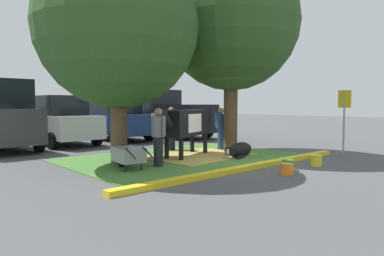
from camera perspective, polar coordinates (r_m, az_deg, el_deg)
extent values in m
plane|color=#4C4C4F|center=(10.17, 6.95, -5.55)|extent=(80.00, 80.00, 0.00)
cube|color=#477A33|center=(10.90, -1.28, -4.84)|extent=(6.95, 4.88, 0.02)
cube|color=yellow|center=(9.11, 9.46, -6.30)|extent=(8.15, 0.24, 0.12)
cube|color=tan|center=(11.14, 1.04, -4.57)|extent=(3.41, 2.69, 0.04)
cylinder|color=brown|center=(9.91, -11.89, 0.60)|extent=(0.46, 0.46, 2.22)
sphere|color=#2D5123|center=(10.11, -12.11, 15.88)|extent=(4.45, 4.45, 4.45)
cylinder|color=#4C3823|center=(12.17, 6.33, 2.69)|extent=(0.48, 0.48, 2.83)
sphere|color=#2D5123|center=(12.48, 6.44, 16.72)|extent=(4.61, 4.61, 4.61)
cube|color=black|center=(10.98, -0.81, 0.90)|extent=(2.40, 1.51, 0.80)
cube|color=white|center=(10.85, -1.17, 0.86)|extent=(1.10, 1.00, 0.56)
cylinder|color=black|center=(9.81, -4.34, 1.12)|extent=(0.71, 0.53, 0.58)
cube|color=black|center=(9.53, -5.32, 2.12)|extent=(0.51, 0.40, 0.32)
cube|color=white|center=(9.36, -5.96, 1.84)|extent=(0.19, 0.23, 0.20)
cylinder|color=black|center=(10.17, -1.78, -3.56)|extent=(0.14, 0.14, 0.69)
cylinder|color=black|center=(10.41, -4.17, -3.39)|extent=(0.14, 0.14, 0.69)
cylinder|color=black|center=(11.72, 2.17, -2.58)|extent=(0.14, 0.14, 0.69)
cylinder|color=black|center=(11.92, 0.02, -2.46)|extent=(0.14, 0.14, 0.69)
cylinder|color=black|center=(12.08, 1.77, -0.02)|extent=(0.06, 0.06, 0.70)
ellipsoid|color=black|center=(11.06, 7.95, -3.55)|extent=(1.17, 0.66, 0.48)
cube|color=black|center=(10.55, 6.30, -3.78)|extent=(0.31, 0.24, 0.22)
cube|color=silver|center=(10.45, 5.95, -3.86)|extent=(0.08, 0.11, 0.16)
cylinder|color=black|center=(10.69, 7.82, -4.77)|extent=(0.36, 0.16, 0.10)
cylinder|color=black|center=(9.31, -5.51, -3.92)|extent=(0.26, 0.26, 0.80)
cylinder|color=slate|center=(9.24, -5.53, 0.25)|extent=(0.34, 0.34, 0.55)
sphere|color=#8C664C|center=(9.23, -5.55, 2.63)|extent=(0.22, 0.22, 0.22)
cylinder|color=slate|center=(9.41, -6.42, 0.47)|extent=(0.09, 0.09, 0.52)
cylinder|color=slate|center=(9.08, -4.62, 0.36)|extent=(0.09, 0.09, 0.52)
cylinder|color=#23478C|center=(12.69, 4.76, -1.88)|extent=(0.26, 0.26, 0.79)
cylinder|color=#23478C|center=(12.64, 4.78, 1.11)|extent=(0.34, 0.34, 0.54)
sphere|color=tan|center=(12.63, 4.79, 2.82)|extent=(0.21, 0.21, 0.21)
cylinder|color=#23478C|center=(12.51, 5.57, 1.20)|extent=(0.09, 0.09, 0.51)
cylinder|color=#23478C|center=(12.78, 4.01, 1.27)|extent=(0.09, 0.09, 0.51)
cylinder|color=black|center=(12.55, -3.37, -1.90)|extent=(0.26, 0.26, 0.80)
cylinder|color=slate|center=(12.50, -3.39, 1.18)|extent=(0.34, 0.34, 0.55)
sphere|color=#8C664C|center=(12.49, -3.39, 2.94)|extent=(0.22, 0.22, 0.22)
cylinder|color=slate|center=(12.62, -2.54, 1.33)|extent=(0.09, 0.09, 0.52)
cylinder|color=slate|center=(12.39, -4.25, 1.28)|extent=(0.09, 0.09, 0.52)
cube|color=gray|center=(8.97, -10.38, -4.27)|extent=(0.73, 0.98, 0.36)
cylinder|color=black|center=(9.46, -11.55, -5.21)|extent=(0.15, 0.37, 0.36)
cylinder|color=black|center=(8.66, -10.92, -6.45)|extent=(0.04, 0.04, 0.24)
cylinder|color=black|center=(8.84, -8.27, -6.21)|extent=(0.04, 0.04, 0.24)
cylinder|color=black|center=(8.28, -10.02, -4.11)|extent=(0.12, 0.53, 0.23)
cylinder|color=black|center=(8.46, -7.28, -3.91)|extent=(0.12, 0.53, 0.23)
cylinder|color=#99999E|center=(12.24, 23.60, 0.65)|extent=(0.06, 0.06, 2.09)
cube|color=yellow|center=(12.23, 23.70, 4.37)|extent=(0.10, 0.44, 0.56)
cylinder|color=orange|center=(8.55, 15.28, -6.55)|extent=(0.30, 0.30, 0.27)
torus|color=orange|center=(8.53, 15.29, -5.66)|extent=(0.32, 0.32, 0.02)
cylinder|color=green|center=(9.21, 15.36, -5.86)|extent=(0.27, 0.27, 0.25)
torus|color=green|center=(9.19, 15.37, -5.08)|extent=(0.29, 0.29, 0.02)
cylinder|color=yellow|center=(9.98, 19.66, -5.06)|extent=(0.29, 0.29, 0.30)
torus|color=yellow|center=(9.96, 19.68, -4.21)|extent=(0.32, 0.32, 0.02)
cylinder|color=black|center=(16.15, -27.56, -1.33)|extent=(0.25, 0.65, 0.64)
cylinder|color=black|center=(13.33, -23.76, -2.23)|extent=(0.25, 0.65, 0.64)
cube|color=silver|center=(15.47, -20.87, 0.32)|extent=(2.00, 4.48, 0.90)
cube|color=black|center=(15.45, -20.95, 3.46)|extent=(1.68, 2.27, 0.80)
cylinder|color=black|center=(16.51, -25.70, -1.17)|extent=(0.25, 0.65, 0.64)
cylinder|color=black|center=(17.17, -20.02, -0.84)|extent=(0.25, 0.65, 0.64)
cylinder|color=black|center=(13.84, -21.84, -1.97)|extent=(0.25, 0.65, 0.64)
cylinder|color=black|center=(14.63, -15.33, -1.53)|extent=(0.25, 0.65, 0.64)
cube|color=navy|center=(16.73, -12.50, 0.73)|extent=(2.00, 4.48, 0.90)
cube|color=black|center=(16.71, -12.55, 3.64)|extent=(1.68, 2.27, 0.80)
cylinder|color=black|center=(17.56, -17.46, -0.69)|extent=(0.25, 0.65, 0.64)
cylinder|color=black|center=(18.45, -12.48, -0.39)|extent=(0.25, 0.65, 0.64)
cylinder|color=black|center=(15.08, -12.48, -1.32)|extent=(0.25, 0.65, 0.64)
cylinder|color=black|center=(16.11, -7.05, -0.93)|extent=(0.25, 0.65, 0.64)
cube|color=black|center=(17.88, -3.76, 1.33)|extent=(2.25, 5.49, 1.10)
cube|color=black|center=(18.59, -5.69, 4.65)|extent=(1.92, 1.88, 1.00)
cube|color=black|center=(16.97, -1.08, 3.46)|extent=(2.02, 2.79, 0.24)
cylinder|color=black|center=(18.68, -9.61, -0.30)|extent=(0.25, 0.65, 0.64)
cylinder|color=black|center=(19.90, -4.89, -0.01)|extent=(0.25, 0.65, 0.64)
cylinder|color=black|center=(15.95, -2.34, -0.96)|extent=(0.25, 0.65, 0.64)
cylinder|color=black|center=(17.35, 2.55, -0.56)|extent=(0.25, 0.65, 0.64)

